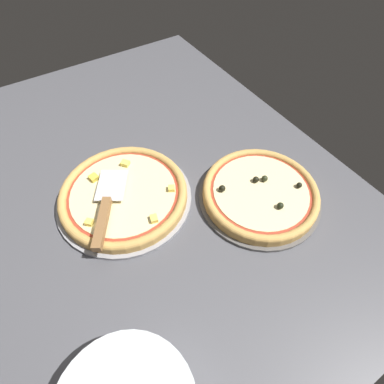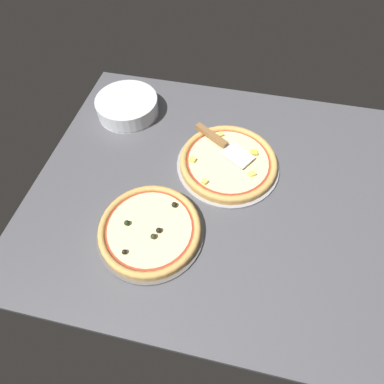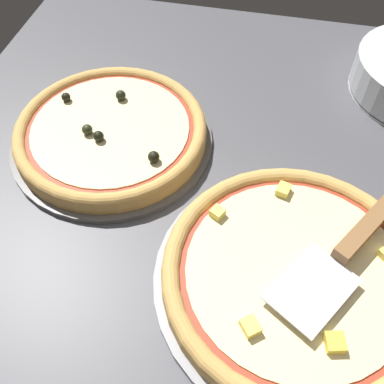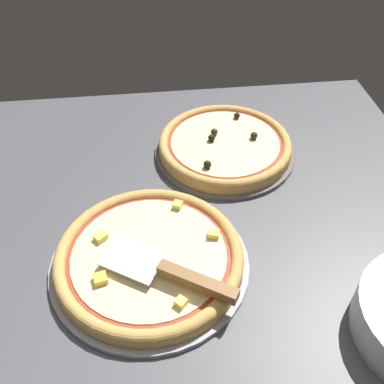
{
  "view_description": "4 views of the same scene",
  "coord_description": "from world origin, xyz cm",
  "px_view_note": "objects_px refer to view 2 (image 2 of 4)",
  "views": [
    {
      "loc": [
        56.69,
        -19.94,
        67.39
      ],
      "look_at": [
        14.88,
        6.53,
        3.0
      ],
      "focal_mm": 28.0,
      "sensor_mm": 36.0,
      "label": 1
    },
    {
      "loc": [
        3.21,
        60.26,
        85.47
      ],
      "look_at": [
        14.88,
        6.53,
        3.0
      ],
      "focal_mm": 28.0,
      "sensor_mm": 36.0,
      "label": 2
    },
    {
      "loc": [
        -24.54,
        -2.23,
        54.6
      ],
      "look_at": [
        14.88,
        6.53,
        3.0
      ],
      "focal_mm": 42.0,
      "sensor_mm": 36.0,
      "label": 3
    },
    {
      "loc": [
        6.67,
        -61.85,
        67.48
      ],
      "look_at": [
        14.88,
        6.53,
        3.0
      ],
      "focal_mm": 42.0,
      "sensor_mm": 36.0,
      "label": 4
    }
  ],
  "objects_px": {
    "pizza_front": "(228,162)",
    "plate_stack": "(127,106)",
    "pizza_back": "(150,229)",
    "serving_spatula": "(217,140)"
  },
  "relations": [
    {
      "from": "pizza_front",
      "to": "plate_stack",
      "type": "height_order",
      "value": "plate_stack"
    },
    {
      "from": "pizza_back",
      "to": "serving_spatula",
      "type": "height_order",
      "value": "serving_spatula"
    },
    {
      "from": "pizza_front",
      "to": "plate_stack",
      "type": "relative_size",
      "value": 1.4
    },
    {
      "from": "serving_spatula",
      "to": "plate_stack",
      "type": "bearing_deg",
      "value": -17.52
    },
    {
      "from": "pizza_front",
      "to": "serving_spatula",
      "type": "relative_size",
      "value": 1.47
    },
    {
      "from": "plate_stack",
      "to": "pizza_back",
      "type": "bearing_deg",
      "value": 115.86
    },
    {
      "from": "pizza_back",
      "to": "plate_stack",
      "type": "distance_m",
      "value": 0.57
    },
    {
      "from": "pizza_back",
      "to": "plate_stack",
      "type": "height_order",
      "value": "plate_stack"
    },
    {
      "from": "pizza_back",
      "to": "serving_spatula",
      "type": "distance_m",
      "value": 0.41
    },
    {
      "from": "pizza_front",
      "to": "plate_stack",
      "type": "distance_m",
      "value": 0.48
    }
  ]
}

